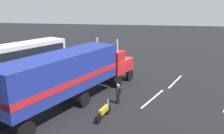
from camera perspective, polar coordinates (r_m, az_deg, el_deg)
The scene contains 7 objects.
ground_plane at distance 23.09m, azimuth 1.23°, elevation -3.80°, with size 120.00×120.00×0.00m, color black.
lane_stripe_near at distance 19.65m, azimuth 9.99°, elevation -7.61°, with size 4.40×0.16×0.01m, color silver.
lane_stripe_mid at distance 24.16m, azimuth 15.27°, elevation -3.46°, with size 4.40×0.16×0.01m, color silver.
semi_truck at distance 18.04m, azimuth -9.54°, elevation -1.20°, with size 13.99×7.90×4.50m.
person_bystander at distance 18.12m, azimuth 1.54°, elevation -6.37°, with size 0.40×0.48×1.63m.
parked_bus at distance 26.98m, azimuth -21.76°, elevation 2.50°, with size 10.99×7.15×3.40m.
motorcycle at distance 16.14m, azimuth -2.02°, elevation -10.89°, with size 2.07×0.62×1.12m.
Camera 1 is at (-21.55, -3.06, 7.70)m, focal length 37.27 mm.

